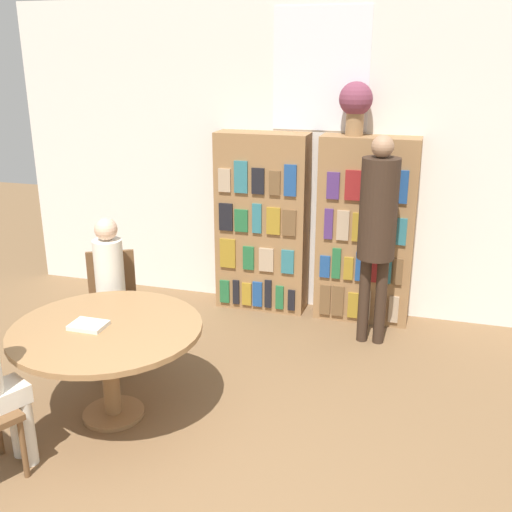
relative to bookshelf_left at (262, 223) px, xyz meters
name	(u,v)px	position (x,y,z in m)	size (l,w,h in m)	color
wall_back	(318,161)	(0.51, 0.19, 0.62)	(6.40, 0.07, 3.00)	silver
bookshelf_left	(262,223)	(0.00, 0.00, 0.00)	(0.90, 0.34, 1.78)	olive
bookshelf_right	(365,232)	(1.02, 0.00, 0.00)	(0.90, 0.34, 1.78)	olive
flower_vase	(356,103)	(0.87, 0.00, 1.18)	(0.30, 0.30, 0.48)	#997047
reading_table	(107,340)	(-0.48, -2.23, -0.28)	(1.32, 1.32, 0.71)	olive
chair_left_side	(113,299)	(-0.95, -1.34, -0.39)	(0.54, 0.54, 0.90)	brown
seated_reader_left	(110,284)	(-0.86, -1.51, -0.18)	(0.36, 0.39, 1.25)	silver
librarian_standing	(378,219)	(1.17, -0.50, 0.27)	(0.32, 0.59, 1.86)	#332319
open_book_on_table	(89,325)	(-0.59, -2.27, -0.17)	(0.24, 0.18, 0.03)	silver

